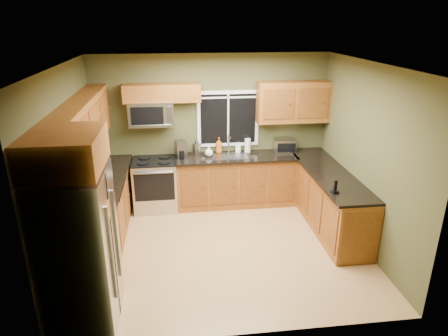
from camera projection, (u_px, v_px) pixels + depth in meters
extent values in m
plane|color=tan|center=(224.00, 247.00, 6.06)|extent=(4.20, 4.20, 0.00)
plane|color=white|center=(223.00, 65.00, 5.10)|extent=(4.20, 4.20, 0.00)
plane|color=#484827|center=(212.00, 130.00, 7.25)|extent=(4.20, 0.00, 4.20)
plane|color=#484827|center=(246.00, 226.00, 3.91)|extent=(4.20, 0.00, 4.20)
plane|color=#484827|center=(68.00, 170.00, 5.34)|extent=(0.00, 3.60, 3.60)
plane|color=#484827|center=(366.00, 158.00, 5.82)|extent=(0.00, 3.60, 3.60)
cube|color=white|center=(228.00, 119.00, 7.20)|extent=(1.12, 0.03, 1.02)
cube|color=black|center=(228.00, 119.00, 7.19)|extent=(1.00, 0.01, 0.90)
cube|color=white|center=(228.00, 119.00, 7.19)|extent=(0.03, 0.01, 0.90)
cube|color=white|center=(228.00, 97.00, 7.05)|extent=(1.00, 0.01, 0.03)
cube|color=brown|center=(104.00, 213.00, 6.14)|extent=(0.60, 2.65, 0.90)
cube|color=black|center=(102.00, 185.00, 5.97)|extent=(0.65, 2.65, 0.04)
cube|color=brown|center=(236.00, 181.00, 7.34)|extent=(2.17, 0.60, 0.90)
cube|color=black|center=(237.00, 157.00, 7.15)|extent=(2.17, 0.65, 0.04)
cube|color=brown|center=(327.00, 199.00, 6.62)|extent=(0.60, 2.50, 0.90)
cube|color=brown|center=(360.00, 238.00, 5.45)|extent=(0.56, 0.02, 0.82)
cube|color=black|center=(328.00, 172.00, 6.45)|extent=(0.65, 2.50, 0.04)
cube|color=brown|center=(83.00, 124.00, 5.62)|extent=(0.33, 2.65, 0.72)
cube|color=brown|center=(162.00, 93.00, 6.75)|extent=(1.30, 0.33, 0.30)
cube|color=brown|center=(293.00, 102.00, 7.08)|extent=(1.30, 0.33, 0.72)
cube|color=brown|center=(65.00, 151.00, 3.94)|extent=(0.72, 0.90, 0.38)
cube|color=#B7B7BC|center=(79.00, 250.00, 4.34)|extent=(0.72, 0.90, 1.80)
cube|color=slate|center=(111.00, 254.00, 4.18)|extent=(0.03, 0.04, 1.10)
cube|color=slate|center=(116.00, 234.00, 4.55)|extent=(0.03, 0.04, 1.10)
cube|color=black|center=(114.00, 248.00, 4.38)|extent=(0.01, 0.02, 1.78)
cube|color=#C55C12|center=(108.00, 211.00, 4.11)|extent=(0.01, 0.14, 0.20)
cube|color=#B7B7BC|center=(156.00, 185.00, 7.15)|extent=(0.76, 0.65, 0.90)
cube|color=black|center=(154.00, 161.00, 6.99)|extent=(0.76, 0.64, 0.03)
cube|color=black|center=(154.00, 187.00, 6.81)|extent=(0.68, 0.02, 0.50)
cylinder|color=slate|center=(153.00, 173.00, 6.69)|extent=(0.64, 0.04, 0.04)
cylinder|color=black|center=(143.00, 163.00, 6.83)|extent=(0.20, 0.20, 0.01)
cylinder|color=black|center=(164.00, 162.00, 6.87)|extent=(0.20, 0.20, 0.01)
cylinder|color=black|center=(144.00, 158.00, 7.09)|extent=(0.20, 0.20, 0.01)
cylinder|color=black|center=(164.00, 157.00, 7.13)|extent=(0.20, 0.20, 0.01)
cube|color=#B7B7BC|center=(151.00, 113.00, 6.82)|extent=(0.76, 0.38, 0.42)
cube|color=black|center=(147.00, 116.00, 6.63)|extent=(0.54, 0.01, 0.30)
cube|color=slate|center=(170.00, 115.00, 6.68)|extent=(0.10, 0.01, 0.30)
cylinder|color=slate|center=(151.00, 125.00, 6.68)|extent=(0.66, 0.02, 0.02)
cube|color=slate|center=(230.00, 156.00, 7.14)|extent=(0.60, 0.42, 0.02)
cylinder|color=#B7B7BC|center=(229.00, 144.00, 7.26)|extent=(0.03, 0.03, 0.34)
cylinder|color=#B7B7BC|center=(229.00, 137.00, 7.13)|extent=(0.03, 0.18, 0.03)
cube|color=#B7B7BC|center=(284.00, 145.00, 7.34)|extent=(0.41, 0.32, 0.24)
cube|color=black|center=(287.00, 148.00, 7.20)|extent=(0.33, 0.04, 0.16)
cube|color=slate|center=(181.00, 149.00, 7.02)|extent=(0.23, 0.26, 0.30)
cylinder|color=black|center=(181.00, 155.00, 6.97)|extent=(0.13, 0.13, 0.16)
cylinder|color=#B7B7BC|center=(197.00, 149.00, 7.15)|extent=(0.20, 0.20, 0.23)
cone|color=black|center=(196.00, 142.00, 7.10)|extent=(0.13, 0.13, 0.06)
cylinder|color=white|center=(248.00, 145.00, 7.32)|extent=(0.12, 0.12, 0.25)
cylinder|color=slate|center=(248.00, 138.00, 7.27)|extent=(0.02, 0.02, 0.04)
imported|color=#C55C12|center=(219.00, 145.00, 7.27)|extent=(0.13, 0.14, 0.29)
imported|color=white|center=(238.00, 147.00, 7.33)|extent=(0.11, 0.11, 0.19)
imported|color=white|center=(209.00, 151.00, 7.11)|extent=(0.17, 0.17, 0.18)
cube|color=black|center=(335.00, 192.00, 5.64)|extent=(0.10, 0.10, 0.04)
cube|color=black|center=(335.00, 185.00, 5.60)|extent=(0.05, 0.04, 0.16)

